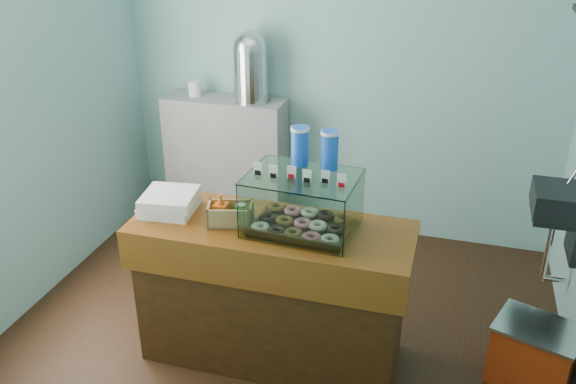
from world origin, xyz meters
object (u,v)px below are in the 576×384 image
(counter, at_px, (272,292))
(red_cooler, at_px, (533,354))
(display_case, at_px, (305,199))
(coffee_urn, at_px, (251,65))

(counter, xyz_separation_m, red_cooler, (1.51, 0.18, -0.26))
(display_case, height_order, red_cooler, display_case)
(coffee_urn, distance_m, red_cooler, 2.84)
(counter, height_order, red_cooler, counter)
(display_case, xyz_separation_m, red_cooler, (1.33, 0.14, -0.87))
(counter, distance_m, coffee_urn, 1.95)
(display_case, distance_m, coffee_urn, 1.77)
(display_case, bearing_deg, counter, -161.59)
(red_cooler, bearing_deg, display_case, -154.30)
(coffee_urn, bearing_deg, red_cooler, -32.63)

